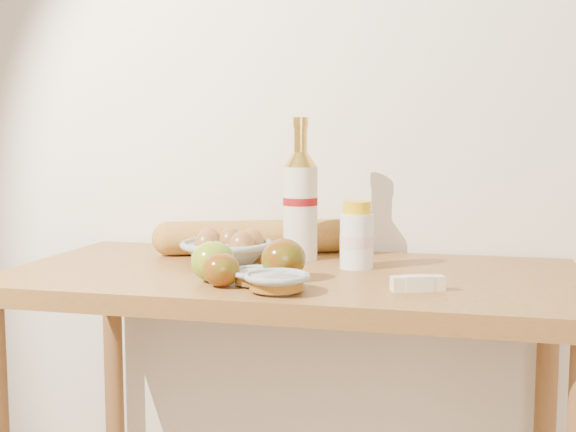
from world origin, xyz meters
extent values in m
cube|color=silver|center=(0.00, 1.51, 1.30)|extent=(3.50, 0.02, 2.60)
cube|color=#9D6B32|center=(0.00, 1.18, 0.88)|extent=(1.20, 0.60, 0.04)
cylinder|color=brown|center=(-0.55, 1.43, 0.43)|extent=(0.05, 0.05, 0.86)
cylinder|color=beige|center=(-0.01, 1.33, 1.01)|extent=(0.08, 0.08, 0.21)
cylinder|color=maroon|center=(-0.01, 1.33, 1.04)|extent=(0.08, 0.08, 0.02)
cone|color=gold|center=(-0.01, 1.33, 1.13)|extent=(0.08, 0.08, 0.03)
cylinder|color=gold|center=(-0.01, 1.33, 1.18)|extent=(0.03, 0.03, 0.06)
cylinder|color=gold|center=(-0.01, 1.33, 1.22)|extent=(0.04, 0.04, 0.02)
cylinder|color=silver|center=(0.13, 1.25, 0.96)|extent=(0.09, 0.09, 0.12)
cylinder|color=beige|center=(0.13, 1.25, 0.96)|extent=(0.10, 0.10, 0.03)
cylinder|color=#E3B20B|center=(0.13, 1.25, 1.03)|extent=(0.08, 0.08, 0.03)
torus|color=#8E9B97|center=(-0.17, 1.25, 0.94)|extent=(0.23, 0.23, 0.02)
ellipsoid|color=brown|center=(-0.20, 1.23, 0.94)|extent=(0.06, 0.06, 0.07)
ellipsoid|color=brown|center=(-0.13, 1.23, 0.94)|extent=(0.06, 0.06, 0.07)
ellipsoid|color=brown|center=(-0.17, 1.29, 0.94)|extent=(0.06, 0.06, 0.07)
ellipsoid|color=brown|center=(-0.22, 1.28, 0.94)|extent=(0.06, 0.06, 0.07)
ellipsoid|color=brown|center=(-0.12, 1.29, 0.94)|extent=(0.06, 0.06, 0.07)
cylinder|color=#C08C3A|center=(-0.14, 1.38, 0.94)|extent=(0.41, 0.23, 0.08)
sphere|color=#C08C3A|center=(-0.33, 1.30, 0.94)|extent=(0.11, 0.11, 0.08)
sphere|color=#C08C3A|center=(0.05, 1.45, 0.94)|extent=(0.11, 0.11, 0.08)
ellipsoid|color=olive|center=(-0.12, 1.03, 0.94)|extent=(0.10, 0.10, 0.08)
cylinder|color=#4B3619|center=(-0.12, 1.03, 0.97)|extent=(0.01, 0.01, 0.01)
ellipsoid|color=maroon|center=(-0.09, 0.99, 0.93)|extent=(0.09, 0.09, 0.06)
cylinder|color=#4B3019|center=(-0.09, 0.99, 0.96)|extent=(0.01, 0.01, 0.01)
ellipsoid|color=maroon|center=(0.01, 1.08, 0.94)|extent=(0.11, 0.11, 0.08)
cylinder|color=#443116|center=(0.01, 1.08, 0.98)|extent=(0.01, 0.01, 0.01)
torus|color=#919E9A|center=(-0.03, 1.02, 0.93)|extent=(0.14, 0.14, 0.01)
cylinder|color=brown|center=(-0.03, 1.02, 0.92)|extent=(0.12, 0.12, 0.02)
torus|color=gray|center=(0.02, 0.97, 0.93)|extent=(0.16, 0.16, 0.01)
cylinder|color=brown|center=(0.02, 0.97, 0.92)|extent=(0.13, 0.13, 0.02)
cube|color=beige|center=(0.27, 1.04, 0.91)|extent=(0.10, 0.06, 0.03)
cube|color=beige|center=(0.27, 1.04, 0.91)|extent=(0.06, 0.05, 0.03)
camera|label=1|loc=(0.35, -0.29, 1.18)|focal=45.00mm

